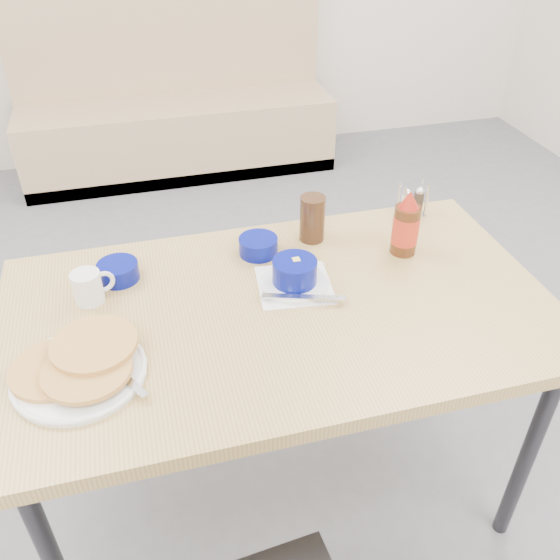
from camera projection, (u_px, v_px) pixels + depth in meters
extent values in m
plane|color=slate|center=(302.00, 556.00, 1.76)|extent=(6.00, 6.00, 0.00)
cube|color=tan|center=(179.00, 136.00, 3.75)|extent=(1.90, 0.55, 0.45)
cube|color=tan|center=(167.00, 46.00, 3.63)|extent=(1.90, 0.12, 1.00)
cube|color=#2D2D33|center=(182.00, 163.00, 3.86)|extent=(1.90, 0.55, 0.08)
cube|color=tan|center=(280.00, 312.00, 1.52)|extent=(1.40, 0.80, 0.04)
cylinder|color=#2D2D33|center=(528.00, 454.00, 1.62)|extent=(0.04, 0.04, 0.72)
cylinder|color=#2D2D33|center=(64.00, 375.00, 1.86)|extent=(0.04, 0.04, 0.72)
cylinder|color=#2D2D33|center=(424.00, 311.00, 2.12)|extent=(0.04, 0.04, 0.72)
cylinder|color=white|center=(80.00, 374.00, 1.30)|extent=(0.29, 0.29, 0.01)
cylinder|color=#E0AA54|center=(54.00, 369.00, 1.30)|extent=(0.19, 0.19, 0.01)
cylinder|color=#E0AA54|center=(87.00, 371.00, 1.27)|extent=(0.19, 0.19, 0.01)
cylinder|color=#E0AA54|center=(94.00, 344.00, 1.32)|extent=(0.19, 0.19, 0.01)
cube|color=silver|center=(128.00, 380.00, 1.27)|extent=(0.08, 0.12, 0.01)
cylinder|color=white|center=(87.00, 287.00, 1.50)|extent=(0.07, 0.07, 0.08)
cylinder|color=black|center=(85.00, 275.00, 1.48)|extent=(0.06, 0.06, 0.00)
torus|color=white|center=(103.00, 282.00, 1.52)|extent=(0.06, 0.03, 0.06)
cube|color=white|center=(294.00, 285.00, 1.57)|extent=(0.21, 0.21, 0.00)
cylinder|color=white|center=(294.00, 283.00, 1.57)|extent=(0.18, 0.18, 0.01)
cylinder|color=#040D70|center=(295.00, 271.00, 1.55)|extent=(0.12, 0.12, 0.06)
cylinder|color=white|center=(295.00, 263.00, 1.53)|extent=(0.10, 0.10, 0.01)
cube|color=#F4DB60|center=(296.00, 260.00, 1.54)|extent=(0.02, 0.02, 0.01)
cube|color=silver|center=(304.00, 297.00, 1.51)|extent=(0.21, 0.09, 0.01)
cylinder|color=#040D70|center=(118.00, 271.00, 1.59)|extent=(0.11, 0.11, 0.05)
cylinder|color=#040D70|center=(258.00, 246.00, 1.69)|extent=(0.11, 0.11, 0.05)
cylinder|color=#382111|center=(312.00, 218.00, 1.72)|extent=(0.09, 0.09, 0.14)
cube|color=silver|center=(410.00, 214.00, 1.88)|extent=(0.09, 0.06, 0.00)
cylinder|color=silver|center=(404.00, 203.00, 1.82)|extent=(0.01, 0.01, 0.11)
cylinder|color=silver|center=(427.00, 200.00, 1.84)|extent=(0.01, 0.01, 0.11)
cylinder|color=silver|center=(399.00, 198.00, 1.85)|extent=(0.01, 0.01, 0.11)
cylinder|color=silver|center=(421.00, 194.00, 1.87)|extent=(0.01, 0.01, 0.11)
cylinder|color=silver|center=(406.00, 205.00, 1.85)|extent=(0.03, 0.03, 0.07)
cylinder|color=#3F3326|center=(418.00, 203.00, 1.86)|extent=(0.03, 0.03, 0.07)
cylinder|color=#47230F|center=(405.00, 230.00, 1.67)|extent=(0.07, 0.07, 0.14)
cylinder|color=#C94717|center=(405.00, 229.00, 1.66)|extent=(0.07, 0.07, 0.08)
cone|color=#AF1F11|center=(410.00, 199.00, 1.61)|extent=(0.06, 0.06, 0.05)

